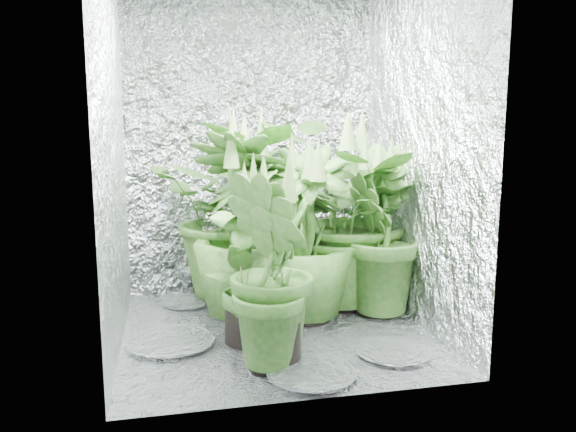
% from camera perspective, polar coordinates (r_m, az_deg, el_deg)
% --- Properties ---
extents(ground, '(1.60, 1.60, 0.00)m').
position_cam_1_polar(ground, '(3.11, -1.36, -11.49)').
color(ground, silver).
rests_on(ground, ground).
extents(walls, '(1.62, 1.62, 2.00)m').
position_cam_1_polar(walls, '(2.91, -1.44, 7.23)').
color(walls, silver).
rests_on(walls, ground).
extents(plant_a, '(1.25, 1.25, 1.19)m').
position_cam_1_polar(plant_a, '(3.53, -5.17, 0.45)').
color(plant_a, black).
rests_on(plant_a, ground).
extents(plant_b, '(0.59, 0.59, 0.95)m').
position_cam_1_polar(plant_b, '(3.39, -1.76, -2.17)').
color(plant_b, black).
rests_on(plant_b, ground).
extents(plant_c, '(0.65, 0.65, 1.05)m').
position_cam_1_polar(plant_c, '(3.29, 9.10, -1.55)').
color(plant_c, black).
rests_on(plant_c, ground).
extents(plant_d, '(0.79, 0.79, 1.14)m').
position_cam_1_polar(plant_d, '(3.19, -4.52, -1.11)').
color(plant_d, black).
rests_on(plant_d, ground).
extents(plant_e, '(1.32, 1.32, 1.21)m').
position_cam_1_polar(plant_e, '(3.38, 6.11, 0.20)').
color(plant_e, black).
rests_on(plant_e, ground).
extents(plant_f, '(0.60, 0.60, 0.95)m').
position_cam_1_polar(plant_f, '(2.83, -4.09, -4.39)').
color(plant_f, black).
rests_on(plant_f, ground).
extents(plant_g, '(0.51, 0.51, 0.97)m').
position_cam_1_polar(plant_g, '(2.54, -1.46, -5.72)').
color(plant_g, black).
rests_on(plant_g, ground).
extents(plant_h, '(0.69, 0.69, 1.06)m').
position_cam_1_polar(plant_h, '(3.16, 1.79, -2.09)').
color(plant_h, black).
rests_on(plant_h, ground).
extents(circulation_fan, '(0.15, 0.32, 0.36)m').
position_cam_1_polar(circulation_fan, '(3.79, 5.81, -5.32)').
color(circulation_fan, black).
rests_on(circulation_fan, ground).
extents(plant_label, '(0.06, 0.04, 0.08)m').
position_cam_1_polar(plant_label, '(2.56, -0.16, -9.01)').
color(plant_label, white).
rests_on(plant_label, plant_g).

